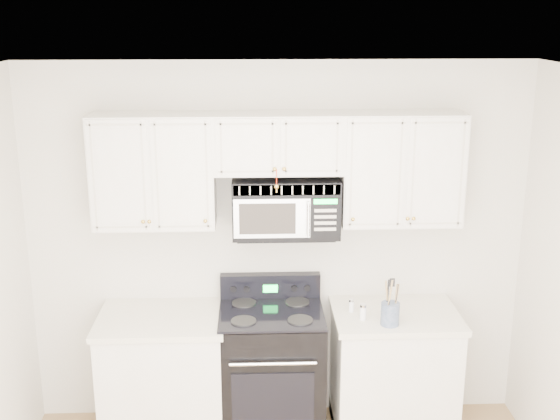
{
  "coord_description": "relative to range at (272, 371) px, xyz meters",
  "views": [
    {
      "loc": [
        -0.17,
        -2.95,
        2.91
      ],
      "look_at": [
        0.0,
        1.3,
        1.7
      ],
      "focal_mm": 45.0,
      "sensor_mm": 36.0,
      "label": 1
    }
  ],
  "objects": [
    {
      "name": "range",
      "position": [
        0.0,
        0.0,
        0.0
      ],
      "size": [
        0.71,
        0.65,
        1.11
      ],
      "color": "black",
      "rests_on": "ground"
    },
    {
      "name": "microwave",
      "position": [
        0.1,
        0.12,
        1.16
      ],
      "size": [
        0.71,
        0.41,
        0.39
      ],
      "color": "black",
      "rests_on": "ground"
    },
    {
      "name": "upper_cabinets",
      "position": [
        0.05,
        0.13,
        1.45
      ],
      "size": [
        2.44,
        0.37,
        0.75
      ],
      "color": "beige",
      "rests_on": "ground"
    },
    {
      "name": "room",
      "position": [
        0.05,
        -1.45,
        0.82
      ],
      "size": [
        3.51,
        3.51,
        2.61
      ],
      "color": "#96754B",
      "rests_on": "ground"
    },
    {
      "name": "shaker_salt",
      "position": [
        0.55,
        0.01,
        0.48
      ],
      "size": [
        0.04,
        0.04,
        0.09
      ],
      "color": "white",
      "rests_on": "base_cabinet_right"
    },
    {
      "name": "base_cabinet_right",
      "position": [
        0.85,
        -0.01,
        -0.06
      ],
      "size": [
        0.86,
        0.65,
        0.92
      ],
      "color": "beige",
      "rests_on": "ground"
    },
    {
      "name": "base_cabinet_left",
      "position": [
        -0.75,
        -0.01,
        -0.06
      ],
      "size": [
        0.86,
        0.65,
        0.92
      ],
      "color": "beige",
      "rests_on": "ground"
    },
    {
      "name": "shaker_pepper",
      "position": [
        0.61,
        -0.12,
        0.49
      ],
      "size": [
        0.05,
        0.05,
        0.11
      ],
      "color": "white",
      "rests_on": "base_cabinet_right"
    },
    {
      "name": "utensil_crock",
      "position": [
        0.77,
        -0.21,
        0.52
      ],
      "size": [
        0.12,
        0.12,
        0.33
      ],
      "color": "slate",
      "rests_on": "base_cabinet_right"
    }
  ]
}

